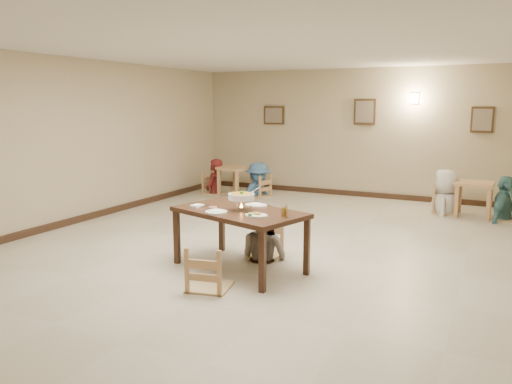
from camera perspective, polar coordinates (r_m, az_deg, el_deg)
The scene contains 31 objects.
floor at distance 7.59m, azimuth 1.90°, elevation -6.59°, with size 10.00×10.00×0.00m, color #C0B6A0.
ceiling at distance 7.33m, azimuth 2.04°, elevation 16.53°, with size 10.00×10.00×0.00m, color silver.
wall_back at distance 12.03m, azimuth 11.81°, elevation 6.59°, with size 10.00×10.00×0.00m, color tan.
wall_left at distance 9.65m, azimuth -20.36°, elevation 5.41°, with size 10.00×10.00×0.00m, color tan.
baseboard_back at distance 12.17m, azimuth 11.53°, elevation -0.20°, with size 8.00×0.06×0.12m, color #321F14.
baseboard_left at distance 9.83m, azimuth -19.74°, elevation -2.98°, with size 0.06×10.00×0.12m, color #321F14.
picture_a at distance 12.70m, azimuth 2.06°, elevation 8.76°, with size 0.55×0.04×0.45m.
picture_b at distance 11.95m, azimuth 12.31°, elevation 8.95°, with size 0.50×0.04×0.60m.
picture_c at distance 11.61m, azimuth 24.44°, elevation 7.53°, with size 0.45×0.04×0.55m.
wall_sconce at distance 11.74m, azimuth 17.67°, elevation 10.16°, with size 0.16×0.05×0.22m, color #FFD88C.
main_table at distance 6.54m, azimuth -1.91°, elevation -2.77°, with size 1.92×1.42×0.80m.
chair_far at distance 7.18m, azimuth 1.07°, elevation -3.69°, with size 0.44×0.44×0.94m.
chair_near at distance 5.92m, azimuth -5.38°, elevation -6.31°, with size 0.48×0.48×1.01m.
main_diner at distance 6.98m, azimuth 0.97°, elevation -1.31°, with size 0.78×0.60×1.59m, color gray.
curry_warmer at distance 6.48m, azimuth -1.69°, elevation -0.54°, with size 0.38×0.34×0.31m.
rice_plate_far at distance 6.76m, azimuth -0.01°, elevation -1.51°, with size 0.32×0.32×0.07m.
rice_plate_near at distance 6.37m, azimuth -4.55°, elevation -2.26°, with size 0.28×0.28×0.06m.
fried_plate at distance 6.14m, azimuth 0.01°, elevation -2.63°, with size 0.29×0.29×0.06m.
chili_dish at distance 6.67m, azimuth -4.95°, elevation -1.74°, with size 0.10×0.10×0.02m.
napkin_cutlery at distance 6.77m, azimuth -6.72°, elevation -1.58°, with size 0.17×0.25×0.03m.
drink_glass at distance 6.11m, azimuth 3.24°, elevation -2.21°, with size 0.08×0.08×0.16m.
bg_table_left at distance 11.98m, azimuth -2.33°, elevation 2.25°, with size 0.83×0.83×0.69m.
bg_table_right at distance 10.58m, azimuth 23.70°, elevation 0.34°, with size 0.71×0.71×0.68m.
bg_chair_ll at distance 12.22m, azimuth -4.76°, elevation 2.11°, with size 0.47×0.47×1.01m.
bg_chair_lr at distance 11.80m, azimuth 0.26°, elevation 1.89°, with size 0.48×0.48×1.02m.
bg_chair_rl at distance 10.69m, azimuth 20.88°, elevation 0.44°, with size 0.49×0.49×1.04m.
bg_chair_rr at distance 10.52m, azimuth 26.53°, elevation -0.07°, with size 0.49×0.49×1.05m.
bg_diner_a at distance 12.18m, azimuth -4.78°, elevation 3.79°, with size 0.63×0.41×1.72m, color #581717.
bg_diner_b at distance 11.76m, azimuth 0.26°, elevation 3.41°, with size 1.06×0.61×1.65m, color #4E7CAA.
bg_diner_c at distance 10.64m, azimuth 21.01°, elevation 2.42°, with size 0.87×0.57×1.78m, color silver.
bg_diner_d at distance 10.47m, azimuth 26.67°, elevation 1.66°, with size 0.99×0.41×1.69m, color teal.
Camera 1 is at (2.97, -6.64, 2.16)m, focal length 35.00 mm.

